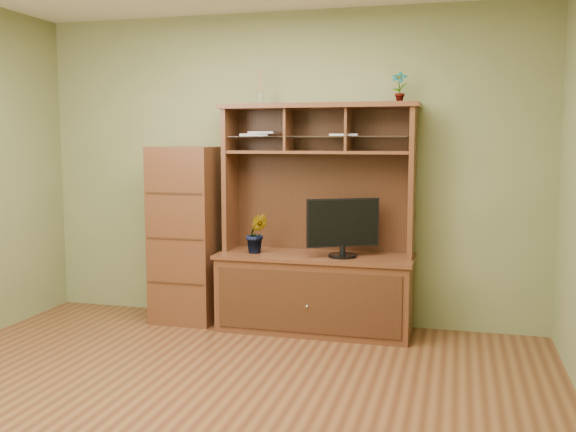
% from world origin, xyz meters
% --- Properties ---
extents(room, '(4.54, 4.04, 2.74)m').
position_xyz_m(room, '(0.00, 0.00, 1.35)').
color(room, '#4F2916').
rests_on(room, ground).
extents(media_hutch, '(1.66, 0.61, 1.90)m').
position_xyz_m(media_hutch, '(0.34, 1.73, 0.52)').
color(media_hutch, '#472314').
rests_on(media_hutch, room).
extents(monitor, '(0.56, 0.33, 0.48)m').
position_xyz_m(monitor, '(0.58, 1.65, 0.90)').
color(monitor, black).
rests_on(monitor, media_hutch).
extents(orchid_plant, '(0.21, 0.18, 0.34)m').
position_xyz_m(orchid_plant, '(-0.15, 1.65, 0.82)').
color(orchid_plant, '#32591E').
rests_on(orchid_plant, media_hutch).
extents(top_plant, '(0.14, 0.10, 0.25)m').
position_xyz_m(top_plant, '(1.00, 1.80, 2.02)').
color(top_plant, '#2F6A25').
rests_on(top_plant, media_hutch).
extents(reed_diffuser, '(0.06, 0.06, 0.31)m').
position_xyz_m(reed_diffuser, '(-0.16, 1.80, 2.02)').
color(reed_diffuser, silver).
rests_on(reed_diffuser, media_hutch).
extents(magazines, '(1.03, 0.22, 0.04)m').
position_xyz_m(magazines, '(0.06, 1.80, 1.65)').
color(magazines, silver).
rests_on(magazines, media_hutch).
extents(side_cabinet, '(0.55, 0.50, 1.54)m').
position_xyz_m(side_cabinet, '(-0.83, 1.73, 0.77)').
color(side_cabinet, '#472314').
rests_on(side_cabinet, room).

